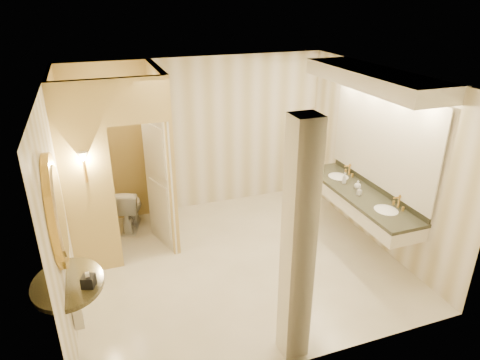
{
  "coord_description": "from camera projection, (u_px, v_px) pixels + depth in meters",
  "views": [
    {
      "loc": [
        -1.75,
        -5.01,
        3.68
      ],
      "look_at": [
        0.11,
        0.2,
        1.23
      ],
      "focal_mm": 32.0,
      "sensor_mm": 36.0,
      "label": 1
    }
  ],
  "objects": [
    {
      "name": "soap_bottle_b",
      "position": [
        358.0,
        185.0,
        6.59
      ],
      "size": [
        0.12,
        0.12,
        0.13
      ],
      "primitive_type": "imported",
      "rotation": [
        0.0,
        0.0,
        0.18
      ],
      "color": "silver",
      "rests_on": "vanity"
    },
    {
      "name": "toilet",
      "position": [
        129.0,
        208.0,
        7.11
      ],
      "size": [
        0.61,
        0.82,
        0.75
      ],
      "primitive_type": "imported",
      "rotation": [
        0.0,
        0.0,
        2.85
      ],
      "color": "white",
      "rests_on": "floor"
    },
    {
      "name": "tissue_box",
      "position": [
        88.0,
        281.0,
        4.4
      ],
      "size": [
        0.16,
        0.16,
        0.13
      ],
      "primitive_type": "cube",
      "rotation": [
        0.0,
        0.0,
        -0.34
      ],
      "color": "black",
      "rests_on": "console_shelf"
    },
    {
      "name": "toilet_closet",
      "position": [
        144.0,
        161.0,
        6.27
      ],
      "size": [
        1.5,
        1.55,
        2.7
      ],
      "color": "#DAC972",
      "rests_on": "floor"
    },
    {
      "name": "wall_sconce",
      "position": [
        83.0,
        158.0,
        5.42
      ],
      "size": [
        0.14,
        0.14,
        0.42
      ],
      "color": "gold",
      "rests_on": "toilet_closet"
    },
    {
      "name": "pillar",
      "position": [
        298.0,
        247.0,
        4.25
      ],
      "size": [
        0.27,
        0.27,
        2.7
      ],
      "primitive_type": "cube",
      "color": "silver",
      "rests_on": "floor"
    },
    {
      "name": "console_shelf",
      "position": [
        62.0,
        244.0,
        4.31
      ],
      "size": [
        0.93,
        0.93,
        1.91
      ],
      "color": "black",
      "rests_on": "floor"
    },
    {
      "name": "soap_bottle_a",
      "position": [
        359.0,
        191.0,
        6.39
      ],
      "size": [
        0.06,
        0.06,
        0.12
      ],
      "primitive_type": "imported",
      "rotation": [
        0.0,
        0.0,
        0.12
      ],
      "color": "beige",
      "rests_on": "vanity"
    },
    {
      "name": "floor",
      "position": [
        238.0,
        261.0,
        6.34
      ],
      "size": [
        4.5,
        4.5,
        0.0
      ],
      "primitive_type": "plane",
      "color": "white",
      "rests_on": "ground"
    },
    {
      "name": "wall_left",
      "position": [
        60.0,
        204.0,
        5.1
      ],
      "size": [
        0.02,
        4.0,
        2.7
      ],
      "primitive_type": "cube",
      "color": "white",
      "rests_on": "floor"
    },
    {
      "name": "ceiling",
      "position": [
        237.0,
        78.0,
        5.25
      ],
      "size": [
        4.5,
        4.5,
        0.0
      ],
      "primitive_type": "plane",
      "rotation": [
        3.14,
        0.0,
        0.0
      ],
      "color": "white",
      "rests_on": "wall_back"
    },
    {
      "name": "vanity",
      "position": [
        368.0,
        145.0,
        6.21
      ],
      "size": [
        0.75,
        2.51,
        2.09
      ],
      "color": "silver",
      "rests_on": "floor"
    },
    {
      "name": "wall_front",
      "position": [
        307.0,
        258.0,
        4.07
      ],
      "size": [
        4.5,
        0.02,
        2.7
      ],
      "primitive_type": "cube",
      "color": "white",
      "rests_on": "floor"
    },
    {
      "name": "soap_bottle_c",
      "position": [
        344.0,
        178.0,
        6.76
      ],
      "size": [
        0.07,
        0.07,
        0.18
      ],
      "primitive_type": "imported",
      "rotation": [
        0.0,
        0.0,
        0.05
      ],
      "color": "#C6B28C",
      "rests_on": "vanity"
    },
    {
      "name": "wall_right",
      "position": [
        377.0,
        158.0,
        6.48
      ],
      "size": [
        0.02,
        4.0,
        2.7
      ],
      "primitive_type": "cube",
      "color": "white",
      "rests_on": "floor"
    },
    {
      "name": "wall_back",
      "position": [
        200.0,
        135.0,
        7.52
      ],
      "size": [
        4.5,
        0.02,
        2.7
      ],
      "primitive_type": "cube",
      "color": "white",
      "rests_on": "floor"
    }
  ]
}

